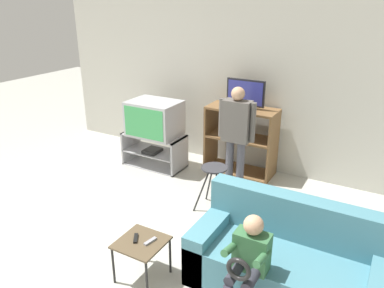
% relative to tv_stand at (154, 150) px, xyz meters
% --- Properties ---
extents(wall_back, '(6.40, 0.06, 2.60)m').
position_rel_tv_stand_xyz_m(wall_back, '(0.94, 0.79, 1.03)').
color(wall_back, beige).
rests_on(wall_back, ground_plane).
extents(tv_stand, '(1.00, 0.49, 0.54)m').
position_rel_tv_stand_xyz_m(tv_stand, '(0.00, 0.00, 0.00)').
color(tv_stand, '#A8A8AD').
rests_on(tv_stand, ground_plane).
extents(television_main, '(0.79, 0.60, 0.55)m').
position_rel_tv_stand_xyz_m(television_main, '(0.03, -0.00, 0.55)').
color(television_main, '#B2B2B7').
rests_on(television_main, tv_stand).
extents(media_shelf, '(1.07, 0.48, 1.05)m').
position_rel_tv_stand_xyz_m(media_shelf, '(1.31, 0.48, 0.27)').
color(media_shelf, brown).
rests_on(media_shelf, ground_plane).
extents(television_flat, '(0.59, 0.20, 0.43)m').
position_rel_tv_stand_xyz_m(television_flat, '(1.34, 0.48, 0.99)').
color(television_flat, black).
rests_on(television_flat, media_shelf).
extents(folding_stool, '(0.43, 0.37, 0.61)m').
position_rel_tv_stand_xyz_m(folding_stool, '(1.46, -0.75, 0.22)').
color(folding_stool, black).
rests_on(folding_stool, ground_plane).
extents(snack_table, '(0.44, 0.44, 0.43)m').
position_rel_tv_stand_xyz_m(snack_table, '(1.43, -2.26, 0.11)').
color(snack_table, brown).
rests_on(snack_table, ground_plane).
extents(remote_control_black, '(0.11, 0.14, 0.02)m').
position_rel_tv_stand_xyz_m(remote_control_black, '(1.36, -2.25, 0.17)').
color(remote_control_black, black).
rests_on(remote_control_black, snack_table).
extents(remote_control_white, '(0.06, 0.15, 0.02)m').
position_rel_tv_stand_xyz_m(remote_control_white, '(1.51, -2.22, 0.17)').
color(remote_control_white, gray).
rests_on(remote_control_white, snack_table).
extents(couch, '(1.78, 0.80, 0.86)m').
position_rel_tv_stand_xyz_m(couch, '(2.71, -1.71, 0.03)').
color(couch, teal).
rests_on(couch, ground_plane).
extents(person_standing_adult, '(0.53, 0.20, 1.52)m').
position_rel_tv_stand_xyz_m(person_standing_adult, '(1.48, -0.14, 0.65)').
color(person_standing_adult, '#4C4C56').
rests_on(person_standing_adult, ground_plane).
extents(person_seated_child, '(0.33, 0.43, 0.95)m').
position_rel_tv_stand_xyz_m(person_seated_child, '(2.48, -2.18, 0.30)').
color(person_seated_child, '#2D2D38').
rests_on(person_seated_child, ground_plane).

